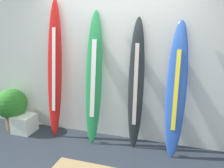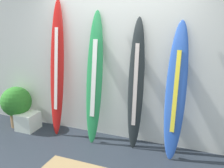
{
  "view_description": "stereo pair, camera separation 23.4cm",
  "coord_description": "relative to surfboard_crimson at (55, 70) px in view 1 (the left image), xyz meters",
  "views": [
    {
      "loc": [
        1.08,
        -2.4,
        1.94
      ],
      "look_at": [
        0.01,
        0.95,
        1.0
      ],
      "focal_mm": 38.11,
      "sensor_mm": 36.0,
      "label": 1
    },
    {
      "loc": [
        1.3,
        -2.32,
        1.94
      ],
      "look_at": [
        0.01,
        0.95,
        1.0
      ],
      "focal_mm": 38.11,
      "sensor_mm": 36.0,
      "label": 2
    }
  ],
  "objects": [
    {
      "name": "surfboard_crimson",
      "position": [
        0.0,
        0.0,
        0.0
      ],
      "size": [
        0.26,
        0.34,
        2.29
      ],
      "color": "red",
      "rests_on": "ground"
    },
    {
      "name": "surfboard_charcoal",
      "position": [
        1.37,
        0.03,
        -0.14
      ],
      "size": [
        0.25,
        0.31,
        2.0
      ],
      "color": "#202526",
      "rests_on": "ground"
    },
    {
      "name": "surfboard_emerald",
      "position": [
        0.7,
        -0.01,
        -0.11
      ],
      "size": [
        0.28,
        0.4,
        2.1
      ],
      "color": "#238344",
      "rests_on": "ground"
    },
    {
      "name": "display_block_left",
      "position": [
        -0.6,
        -0.14,
        -0.99
      ],
      "size": [
        0.35,
        0.35,
        0.31
      ],
      "color": "white",
      "rests_on": "ground"
    },
    {
      "name": "wall_back",
      "position": [
        1.0,
        0.31,
        0.26
      ],
      "size": [
        7.2,
        0.2,
        2.8
      ],
      "primitive_type": "cube",
      "color": "silver",
      "rests_on": "ground"
    },
    {
      "name": "surfboard_cobalt",
      "position": [
        1.97,
        -0.03,
        -0.18
      ],
      "size": [
        0.29,
        0.42,
        1.96
      ],
      "color": "#2851AD",
      "rests_on": "ground"
    },
    {
      "name": "potted_plant",
      "position": [
        -0.88,
        -0.09,
        -0.69
      ],
      "size": [
        0.55,
        0.55,
        0.76
      ],
      "color": "brown",
      "rests_on": "ground"
    }
  ]
}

